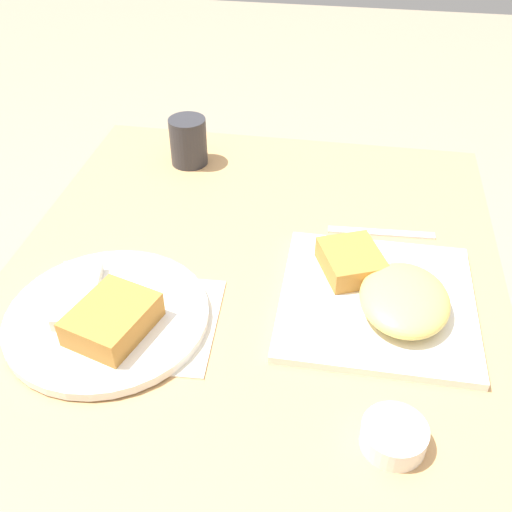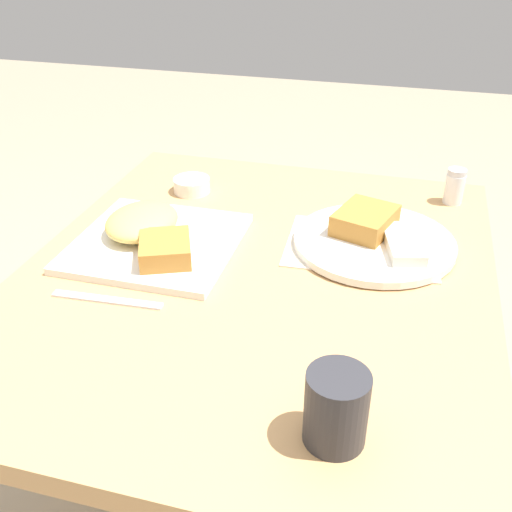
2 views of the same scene
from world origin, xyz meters
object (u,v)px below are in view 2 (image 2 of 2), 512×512
object	(u,v)px
plate_square_near	(152,235)
sauce_ramekin	(192,185)
butter_knife	(107,300)
coffee_mug	(336,408)
plate_oval_far	(374,237)
salt_shaker	(454,188)

from	to	relation	value
plate_square_near	sauce_ramekin	size ratio (longest dim) A/B	3.65
butter_knife	coffee_mug	bearing A→B (deg)	-28.62
sauce_ramekin	coffee_mug	bearing A→B (deg)	33.62
coffee_mug	plate_oval_far	bearing A→B (deg)	-179.96
sauce_ramekin	plate_square_near	bearing A→B (deg)	3.14
plate_oval_far	salt_shaker	bearing A→B (deg)	148.05
sauce_ramekin	plate_oval_far	bearing A→B (deg)	71.62
plate_oval_far	coffee_mug	xyz separation A→B (m)	(0.47, 0.00, 0.03)
plate_square_near	coffee_mug	bearing A→B (deg)	46.76
plate_oval_far	coffee_mug	world-z (taller)	coffee_mug
salt_shaker	coffee_mug	size ratio (longest dim) A/B	0.78
plate_square_near	coffee_mug	size ratio (longest dim) A/B	2.98
sauce_ramekin	salt_shaker	size ratio (longest dim) A/B	1.05
plate_oval_far	sauce_ramekin	distance (m)	0.43
plate_oval_far	butter_knife	distance (m)	0.48
salt_shaker	coffee_mug	bearing A→B (deg)	-11.37
plate_oval_far	sauce_ramekin	xyz separation A→B (m)	(-0.13, -0.40, -0.00)
sauce_ramekin	butter_knife	bearing A→B (deg)	2.01
plate_square_near	plate_oval_far	distance (m)	0.40
sauce_ramekin	salt_shaker	xyz separation A→B (m)	(-0.09, 0.55, 0.02)
sauce_ramekin	butter_knife	world-z (taller)	sauce_ramekin
sauce_ramekin	coffee_mug	world-z (taller)	coffee_mug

